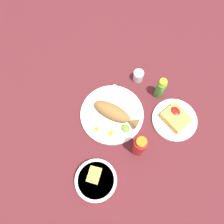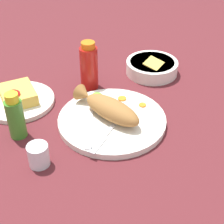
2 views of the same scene
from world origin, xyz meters
name	(u,v)px [view 2 (image 2 of 2)]	position (x,y,z in m)	size (l,w,h in m)	color
ground_plane	(112,123)	(0.00, 0.00, 0.00)	(4.00, 4.00, 0.00)	#561E23
main_plate	(112,120)	(0.00, 0.00, 0.01)	(0.31, 0.31, 0.02)	white
fried_fish	(108,108)	(-0.01, -0.01, 0.05)	(0.23, 0.14, 0.06)	#996633
fork_near	(106,135)	(0.06, -0.05, 0.02)	(0.12, 0.16, 0.00)	silver
fork_far	(90,130)	(0.02, -0.08, 0.02)	(0.17, 0.09, 0.00)	silver
carrot_slice_near	(143,105)	(-0.01, 0.11, 0.02)	(0.02, 0.02, 0.00)	orange
carrot_slice_mid	(122,99)	(-0.07, 0.07, 0.02)	(0.03, 0.03, 0.00)	orange
lime_wedge_main	(97,97)	(-0.10, 0.00, 0.03)	(0.04, 0.03, 0.02)	#6BB233
hot_sauce_bottle_red	(89,66)	(-0.21, 0.02, 0.08)	(0.06, 0.06, 0.16)	#B21914
hot_sauce_bottle_green	(15,117)	(-0.06, -0.25, 0.06)	(0.05, 0.05, 0.13)	#3D8428
salt_cup	(39,156)	(0.07, -0.23, 0.03)	(0.05, 0.05, 0.06)	silver
side_plate_fries	(19,101)	(-0.21, -0.21, 0.01)	(0.22, 0.22, 0.01)	white
fries_pile	(18,94)	(-0.21, -0.21, 0.03)	(0.12, 0.10, 0.04)	gold
guacamole_bowl	(152,67)	(-0.19, 0.25, 0.03)	(0.18, 0.18, 0.06)	white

